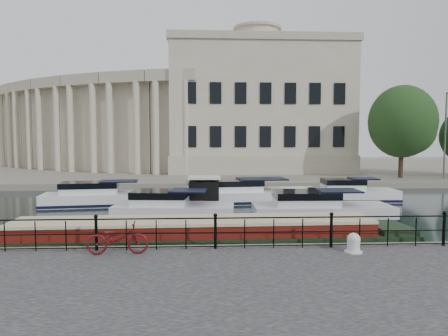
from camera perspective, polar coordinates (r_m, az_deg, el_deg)
The scene contains 9 objects.
ground_plane at distance 16.19m, azimuth -1.45°, elevation -11.17°, with size 160.00×160.00×0.00m, color black.
far_bank at distance 54.76m, azimuth -2.41°, elevation -0.07°, with size 120.00×42.00×0.55m, color #6B665B.
railing at distance 13.72m, azimuth -1.24°, elevation -8.81°, with size 24.14×0.14×1.22m.
civic_building at distance 50.40m, azimuth -3.54°, elevation 7.26°, with size 53.55×31.84×16.85m.
bicycle at distance 13.54m, azimuth -14.97°, elevation -9.70°, with size 0.69×1.97×1.04m, color #4C0D11.
mooring_bollard at distance 14.03m, azimuth 18.02°, elevation -10.18°, with size 0.58×0.58×0.65m.
narrowboat at distance 15.75m, azimuth -4.25°, elevation -10.24°, with size 17.29×2.75×1.62m.
harbour_hut at distance 23.42m, azimuth -2.83°, elevation -4.03°, with size 2.60×2.18×2.16m.
cabin_cruisers at distance 25.14m, azimuth 1.46°, elevation -4.81°, with size 23.84×9.74×1.99m.
Camera 1 is at (-0.36, -15.61, 4.27)m, focal length 32.00 mm.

